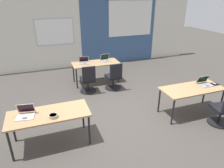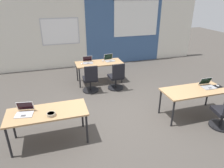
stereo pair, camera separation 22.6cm
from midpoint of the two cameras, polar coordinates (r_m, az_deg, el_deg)
ground_plane at (r=5.44m, az=0.72°, el=-8.13°), size 24.00×24.00×0.00m
back_wall_assembly at (r=8.79m, az=-8.79°, el=14.08°), size 10.00×0.27×2.80m
desk_near_left at (r=4.33m, az=-18.74°, el=-8.48°), size 1.60×0.70×0.72m
desk_near_right at (r=5.49m, az=20.47°, el=-1.63°), size 1.60×0.70×0.72m
desk_far_center at (r=7.07m, az=-5.51°, el=5.51°), size 1.60×0.70×0.72m
laptop_near_right_end at (r=5.75m, az=23.60°, el=0.21°), size 0.34×0.34×0.22m
mousepad_near_right_end at (r=5.91m, az=25.83°, el=-0.05°), size 0.22×0.19×0.00m
mouse_near_right_end at (r=5.91m, az=25.87°, el=0.12°), size 0.07×0.11×0.03m
chair_near_right_end at (r=5.40m, az=27.75°, el=-6.82°), size 0.52×0.57×0.92m
laptop_far_right at (r=7.21m, az=-2.65°, el=6.89°), size 0.37×0.33×0.23m
mouse_far_right at (r=7.16m, az=-4.45°, el=6.45°), size 0.06×0.10×0.03m
chair_far_right at (r=6.58m, az=-0.46°, el=1.56°), size 0.52×0.55×0.92m
laptop_near_left_end at (r=4.35m, az=-24.51°, el=-7.67°), size 0.38×0.36×0.23m
laptop_far_left at (r=7.03m, az=-8.69°, el=6.16°), size 0.35×0.34×0.22m
mouse_far_left at (r=6.91m, az=-10.36°, el=5.46°), size 0.08×0.11×0.03m
chair_far_left at (r=6.42m, az=-7.71°, el=0.73°), size 0.52×0.55×0.92m
snack_bowl at (r=4.13m, az=-17.72°, el=-8.50°), size 0.18×0.18×0.06m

